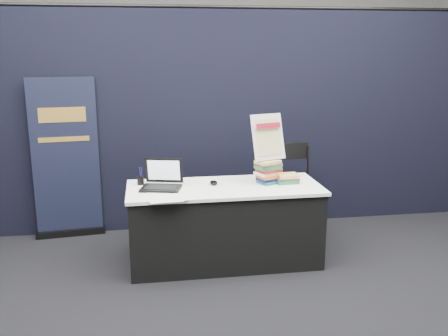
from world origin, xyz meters
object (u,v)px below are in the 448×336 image
book_stack_tall (268,172)px  info_sign (268,137)px  stacking_chair (292,189)px  display_table (224,224)px  book_stack_short (287,178)px  pullup_banner (66,168)px  laptop (161,181)px

book_stack_tall → info_sign: size_ratio=0.57×
book_stack_tall → stacking_chair: 0.59m
display_table → book_stack_tall: size_ratio=7.17×
info_sign → stacking_chair: (0.36, 0.34, -0.62)m
display_table → book_stack_short: (0.61, 0.02, 0.42)m
display_table → info_sign: 0.92m
display_table → book_stack_short: size_ratio=8.55×
display_table → pullup_banner: (-1.55, 0.95, 0.38)m
display_table → info_sign: bearing=9.4°
stacking_chair → laptop: bearing=-172.1°
book_stack_short → info_sign: 0.44m
laptop → book_stack_tall: 1.01m
info_sign → pullup_banner: bearing=138.4°
pullup_banner → stacking_chair: pullup_banner is taller
book_stack_tall → stacking_chair: stacking_chair is taller
book_stack_short → stacking_chair: bearing=65.6°
laptop → book_stack_tall: size_ratio=1.60×
laptop → pullup_banner: (-0.96, 0.92, -0.05)m
info_sign → display_table: bearing=171.8°
book_stack_tall → info_sign: bearing=90.0°
laptop → info_sign: info_sign is taller
pullup_banner → book_stack_short: bearing=-29.3°
display_table → stacking_chair: size_ratio=1.76×
laptop → info_sign: bearing=16.4°
display_table → laptop: (-0.59, 0.03, 0.44)m
pullup_banner → stacking_chair: (2.34, -0.54, -0.19)m
laptop → stacking_chair: (1.37, 0.38, -0.24)m
book_stack_short → stacking_chair: 0.48m
display_table → stacking_chair: (0.78, 0.41, 0.19)m
display_table → book_stack_tall: book_stack_tall is taller
laptop → display_table: bearing=11.3°
display_table → laptop: size_ratio=4.48×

